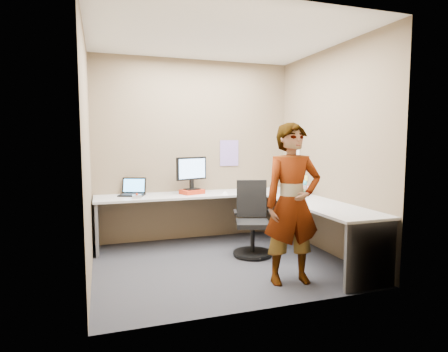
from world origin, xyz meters
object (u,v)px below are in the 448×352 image
object	(u,v)px
monitor	(192,170)
person	(292,204)
office_chair	(252,225)
desk	(243,208)

from	to	relation	value
monitor	person	distance (m)	1.93
office_chair	person	size ratio (longest dim) A/B	0.57
monitor	person	xyz separation A→B (m)	(0.65, -1.80, -0.22)
desk	person	distance (m)	1.22
desk	monitor	xyz separation A→B (m)	(-0.56, 0.61, 0.48)
office_chair	monitor	bearing A→B (deg)	145.86
monitor	office_chair	world-z (taller)	monitor
office_chair	person	distance (m)	1.11
monitor	office_chair	xyz separation A→B (m)	(0.62, -0.79, -0.68)
monitor	office_chair	size ratio (longest dim) A/B	0.50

